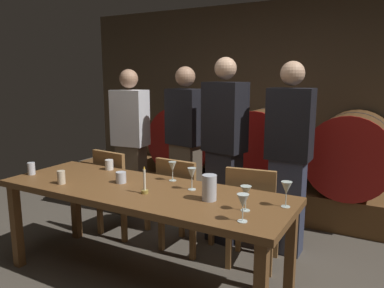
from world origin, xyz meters
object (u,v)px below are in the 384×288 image
object	(u,v)px
wine_glass_right	(243,202)
cup_far_right	(121,177)
chair_center	(182,200)
chair_right	(252,212)
pitcher	(209,188)
chair_left	(118,188)
guest_far_left	(131,142)
wine_barrel_left	(195,137)
wine_barrel_center	(266,144)
dining_table	(142,198)
cup_far_left	(31,169)
guest_far_right	(288,158)
wine_barrel_right	(353,152)
cup_center_right	(109,165)
guest_center_right	(224,150)
wine_glass_center	(246,192)
guest_center_left	(185,145)
wine_glass_far_left	(172,167)
cup_center_left	(61,177)
wine_glass_left	(192,174)
wine_glass_far_right	(286,189)
candle_center	(145,186)

from	to	relation	value
wine_glass_right	cup_far_right	xyz separation A→B (m)	(-1.14, 0.28, -0.08)
chair_center	cup_far_right	xyz separation A→B (m)	(-0.24, -0.56, 0.32)
chair_right	pitcher	distance (m)	0.72
chair_left	chair_center	xyz separation A→B (m)	(0.75, 0.01, 0.00)
guest_far_left	wine_glass_right	size ratio (longest dim) A/B	9.93
wine_barrel_left	guest_far_left	bearing A→B (deg)	-105.20
wine_barrel_center	guest_far_left	size ratio (longest dim) A/B	0.57
dining_table	chair_left	size ratio (longest dim) A/B	2.61
wine_barrel_left	cup_far_left	bearing A→B (deg)	-99.28
dining_table	wine_barrel_center	bearing A→B (deg)	82.25
guest_far_right	wine_barrel_right	bearing A→B (deg)	-111.06
cup_center_right	guest_center_right	bearing A→B (deg)	37.91
wine_glass_center	cup_far_left	bearing A→B (deg)	-177.55
guest_far_left	wine_glass_center	xyz separation A→B (m)	(1.83, -1.16, 0.03)
guest_center_left	cup_center_right	distance (m)	0.93
wine_glass_far_left	cup_center_left	world-z (taller)	wine_glass_far_left
guest_center_left	wine_barrel_left	bearing A→B (deg)	-56.62
wine_glass_far_left	wine_barrel_center	bearing A→B (deg)	84.03
chair_center	chair_right	world-z (taller)	same
chair_right	cup_far_right	xyz separation A→B (m)	(-0.90, -0.58, 0.32)
cup_far_left	wine_glass_left	bearing A→B (deg)	11.89
wine_glass_far_right	chair_left	bearing A→B (deg)	165.85
wine_glass_far_left	cup_center_left	size ratio (longest dim) A/B	1.48
chair_left	wine_glass_left	world-z (taller)	wine_glass_left
chair_left	wine_glass_far_right	world-z (taller)	wine_glass_far_right
dining_table	cup_far_left	xyz separation A→B (m)	(-1.07, -0.14, 0.13)
chair_center	guest_far_left	xyz separation A→B (m)	(-0.98, 0.51, 0.37)
pitcher	cup_center_left	size ratio (longest dim) A/B	1.68
candle_center	wine_glass_far_right	xyz separation A→B (m)	(0.97, 0.22, 0.07)
chair_left	pitcher	size ratio (longest dim) A/B	4.94
wine_barrel_right	dining_table	size ratio (longest dim) A/B	0.42
wine_glass_far_right	cup_center_left	xyz separation A→B (m)	(-1.69, -0.34, -0.07)
wine_barrel_right	wine_glass_far_left	bearing A→B (deg)	-122.32
chair_right	cup_far_left	distance (m)	1.92
wine_glass_center	cup_center_left	xyz separation A→B (m)	(-1.48, -0.15, -0.07)
guest_far_right	wine_glass_center	world-z (taller)	guest_far_right
cup_center_left	cup_far_right	xyz separation A→B (m)	(0.39, 0.25, -0.01)
dining_table	chair_right	bearing A→B (deg)	42.79
guest_center_left	guest_far_right	world-z (taller)	guest_far_right
wine_glass_far_left	wine_glass_center	distance (m)	0.84
wine_barrel_left	wine_glass_center	world-z (taller)	wine_barrel_left
wine_barrel_right	guest_center_left	xyz separation A→B (m)	(-1.56, -0.93, 0.08)
pitcher	wine_glass_far_left	bearing A→B (deg)	149.28
cup_far_left	wine_glass_right	bearing A→B (deg)	-2.72
cup_center_right	guest_far_right	bearing A→B (deg)	26.96
guest_center_right	wine_glass_far_right	world-z (taller)	guest_center_right
wine_barrel_right	chair_left	xyz separation A→B (m)	(-2.00, -1.54, -0.30)
wine_glass_far_left	wine_glass_right	distance (m)	0.97
wine_barrel_center	cup_far_right	distance (m)	2.15
wine_barrel_left	wine_glass_far_left	bearing A→B (deg)	-66.60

